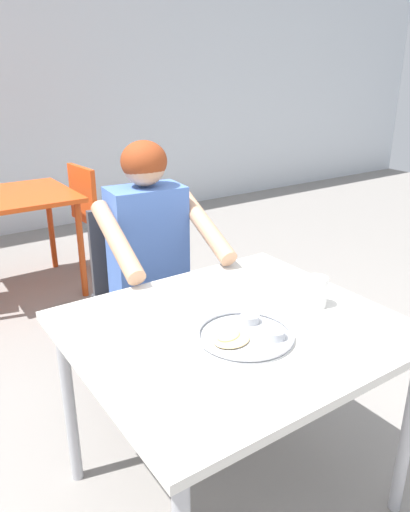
# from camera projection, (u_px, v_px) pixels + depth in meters

# --- Properties ---
(ground_plane) EXTENTS (12.00, 12.00, 0.05)m
(ground_plane) POSITION_uv_depth(u_px,v_px,m) (225.00, 510.00, 1.83)
(ground_plane) COLOR gray
(table_foreground) EXTENTS (1.03, 0.91, 0.72)m
(table_foreground) POSITION_uv_depth(u_px,v_px,m) (234.00, 344.00, 1.64)
(table_foreground) COLOR silver
(table_foreground) RESTS_ON ground
(thali_tray) EXTENTS (0.31, 0.31, 0.03)m
(thali_tray) POSITION_uv_depth(u_px,v_px,m) (246.00, 334.00, 1.53)
(thali_tray) COLOR #B7BABF
(thali_tray) RESTS_ON table_foreground
(drinking_cup) EXTENTS (0.08, 0.08, 0.11)m
(drinking_cup) POSITION_uv_depth(u_px,v_px,m) (316.00, 291.00, 1.72)
(drinking_cup) COLOR white
(drinking_cup) RESTS_ON table_foreground
(chair_foreground) EXTENTS (0.47, 0.44, 0.87)m
(chair_foreground) POSITION_uv_depth(u_px,v_px,m) (139.00, 282.00, 2.47)
(chair_foreground) COLOR #3F3F44
(chair_foreground) RESTS_ON ground
(diner_foreground) EXTENTS (0.53, 0.58, 1.22)m
(diner_foreground) POSITION_uv_depth(u_px,v_px,m) (155.00, 255.00, 2.21)
(diner_foreground) COLOR #292929
(diner_foreground) RESTS_ON ground
(table_background_red) EXTENTS (0.80, 0.77, 0.71)m
(table_background_red) POSITION_uv_depth(u_px,v_px,m) (12.00, 208.00, 3.34)
(table_background_red) COLOR #E04C19
(table_background_red) RESTS_ON ground
(chair_red_right) EXTENTS (0.44, 0.43, 0.84)m
(chair_red_right) POSITION_uv_depth(u_px,v_px,m) (98.00, 210.00, 3.73)
(chair_red_right) COLOR #E04C18
(chair_red_right) RESTS_ON ground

